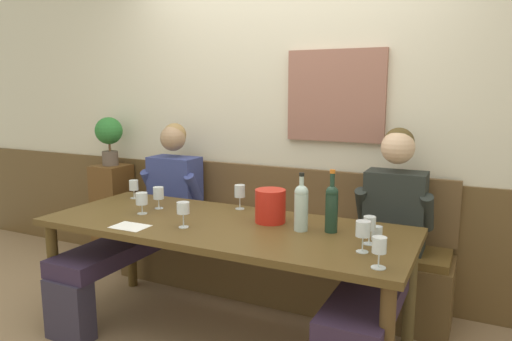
{
  "coord_description": "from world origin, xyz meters",
  "views": [
    {
      "loc": [
        1.36,
        -2.23,
        1.52
      ],
      "look_at": [
        0.06,
        0.44,
        1.01
      ],
      "focal_mm": 33.08,
      "sensor_mm": 36.0,
      "label": 1
    }
  ],
  "objects_px": {
    "wine_glass_near_bucket": "(363,231)",
    "water_tumbler_center": "(377,233)",
    "wine_bottle_amber_mid": "(301,206)",
    "person_center_right_seat": "(147,214)",
    "potted_plant": "(109,135)",
    "wine_glass_mid_left": "(142,200)",
    "ice_bucket": "(270,206)",
    "wine_glass_right_end": "(379,246)",
    "person_center_left_seat": "(383,244)",
    "wine_glass_mid_right": "(158,194)",
    "wine_glass_center_rear": "(370,225)",
    "wine_glass_center_front": "(240,192)",
    "wine_glass_left_end": "(183,209)",
    "wine_glass_by_bottle": "(134,186)",
    "dining_table": "(224,235)",
    "wine_bottle_green_tall": "(332,206)",
    "wall_bench": "(271,258)"
  },
  "relations": [
    {
      "from": "wine_glass_near_bucket",
      "to": "water_tumbler_center",
      "type": "xyz_separation_m",
      "value": [
        0.02,
        0.22,
        -0.07
      ]
    },
    {
      "from": "wine_bottle_amber_mid",
      "to": "wine_glass_near_bucket",
      "type": "distance_m",
      "value": 0.45
    },
    {
      "from": "person_center_right_seat",
      "to": "potted_plant",
      "type": "xyz_separation_m",
      "value": [
        -0.71,
        0.41,
        0.52
      ]
    },
    {
      "from": "wine_glass_mid_left",
      "to": "ice_bucket",
      "type": "bearing_deg",
      "value": 12.97
    },
    {
      "from": "person_center_right_seat",
      "to": "wine_glass_right_end",
      "type": "distance_m",
      "value": 1.94
    },
    {
      "from": "potted_plant",
      "to": "person_center_left_seat",
      "type": "bearing_deg",
      "value": -9.32
    },
    {
      "from": "wine_glass_near_bucket",
      "to": "wine_glass_mid_right",
      "type": "xyz_separation_m",
      "value": [
        -1.43,
        0.25,
        -0.01
      ]
    },
    {
      "from": "person_center_right_seat",
      "to": "potted_plant",
      "type": "relative_size",
      "value": 3.11
    },
    {
      "from": "person_center_left_seat",
      "to": "wine_glass_right_end",
      "type": "relative_size",
      "value": 9.05
    },
    {
      "from": "wine_glass_near_bucket",
      "to": "wine_glass_center_rear",
      "type": "bearing_deg",
      "value": 89.21
    },
    {
      "from": "wine_glass_center_front",
      "to": "potted_plant",
      "type": "distance_m",
      "value": 1.56
    },
    {
      "from": "wine_glass_left_end",
      "to": "wine_glass_by_bottle",
      "type": "distance_m",
      "value": 0.88
    },
    {
      "from": "dining_table",
      "to": "wine_bottle_amber_mid",
      "type": "bearing_deg",
      "value": 8.51
    },
    {
      "from": "ice_bucket",
      "to": "wine_bottle_green_tall",
      "type": "distance_m",
      "value": 0.39
    },
    {
      "from": "wine_glass_left_end",
      "to": "wine_glass_center_rear",
      "type": "bearing_deg",
      "value": 9.47
    },
    {
      "from": "wine_glass_center_rear",
      "to": "water_tumbler_center",
      "type": "distance_m",
      "value": 0.11
    },
    {
      "from": "dining_table",
      "to": "ice_bucket",
      "type": "relative_size",
      "value": 11.1
    },
    {
      "from": "wine_bottle_amber_mid",
      "to": "wine_glass_mid_right",
      "type": "relative_size",
      "value": 2.26
    },
    {
      "from": "wall_bench",
      "to": "person_center_right_seat",
      "type": "relative_size",
      "value": 1.93
    },
    {
      "from": "wine_glass_right_end",
      "to": "wine_glass_near_bucket",
      "type": "bearing_deg",
      "value": 123.08
    },
    {
      "from": "wine_glass_by_bottle",
      "to": "person_center_left_seat",
      "type": "bearing_deg",
      "value": 1.81
    },
    {
      "from": "wine_glass_by_bottle",
      "to": "wall_bench",
      "type": "bearing_deg",
      "value": 24.73
    },
    {
      "from": "wall_bench",
      "to": "water_tumbler_center",
      "type": "distance_m",
      "value": 1.19
    },
    {
      "from": "dining_table",
      "to": "wine_glass_right_end",
      "type": "distance_m",
      "value": 1.04
    },
    {
      "from": "wall_bench",
      "to": "dining_table",
      "type": "relative_size",
      "value": 1.14
    },
    {
      "from": "wine_bottle_amber_mid",
      "to": "potted_plant",
      "type": "relative_size",
      "value": 0.79
    },
    {
      "from": "wine_glass_by_bottle",
      "to": "wine_glass_mid_left",
      "type": "xyz_separation_m",
      "value": [
        0.34,
        -0.32,
        0.0
      ]
    },
    {
      "from": "person_center_left_seat",
      "to": "wine_glass_right_end",
      "type": "bearing_deg",
      "value": -81.16
    },
    {
      "from": "wine_glass_right_end",
      "to": "wine_glass_mid_left",
      "type": "relative_size",
      "value": 1.04
    },
    {
      "from": "wine_glass_center_rear",
      "to": "water_tumbler_center",
      "type": "bearing_deg",
      "value": 75.25
    },
    {
      "from": "wine_glass_mid_right",
      "to": "wine_glass_center_rear",
      "type": "relative_size",
      "value": 1.0
    },
    {
      "from": "dining_table",
      "to": "wine_glass_near_bucket",
      "type": "height_order",
      "value": "wine_glass_near_bucket"
    },
    {
      "from": "wall_bench",
      "to": "person_center_right_seat",
      "type": "xyz_separation_m",
      "value": [
        -0.84,
        -0.38,
        0.33
      ]
    },
    {
      "from": "person_center_right_seat",
      "to": "potted_plant",
      "type": "bearing_deg",
      "value": 150.09
    },
    {
      "from": "wine_glass_right_end",
      "to": "potted_plant",
      "type": "bearing_deg",
      "value": 157.52
    },
    {
      "from": "wine_glass_near_bucket",
      "to": "wine_glass_center_rear",
      "type": "height_order",
      "value": "wine_glass_near_bucket"
    },
    {
      "from": "dining_table",
      "to": "wine_glass_right_end",
      "type": "relative_size",
      "value": 15.4
    },
    {
      "from": "wine_glass_mid_right",
      "to": "wine_glass_mid_left",
      "type": "xyz_separation_m",
      "value": [
        -0.01,
        -0.16,
        -0.01
      ]
    },
    {
      "from": "person_center_left_seat",
      "to": "wine_glass_center_rear",
      "type": "relative_size",
      "value": 8.85
    },
    {
      "from": "wall_bench",
      "to": "ice_bucket",
      "type": "bearing_deg",
      "value": -66.71
    },
    {
      "from": "person_center_right_seat",
      "to": "water_tumbler_center",
      "type": "height_order",
      "value": "person_center_right_seat"
    },
    {
      "from": "ice_bucket",
      "to": "water_tumbler_center",
      "type": "distance_m",
      "value": 0.65
    },
    {
      "from": "water_tumbler_center",
      "to": "person_center_left_seat",
      "type": "bearing_deg",
      "value": 92.34
    },
    {
      "from": "wine_glass_center_front",
      "to": "wine_glass_right_end",
      "type": "bearing_deg",
      "value": -31.98
    },
    {
      "from": "wine_glass_left_end",
      "to": "wine_glass_center_front",
      "type": "bearing_deg",
      "value": 79.66
    },
    {
      "from": "wine_glass_left_end",
      "to": "wine_glass_center_rear",
      "type": "relative_size",
      "value": 1.02
    },
    {
      "from": "ice_bucket",
      "to": "potted_plant",
      "type": "relative_size",
      "value": 0.48
    },
    {
      "from": "wine_bottle_amber_mid",
      "to": "potted_plant",
      "type": "height_order",
      "value": "potted_plant"
    },
    {
      "from": "wine_glass_mid_right",
      "to": "person_center_right_seat",
      "type": "bearing_deg",
      "value": 143.04
    },
    {
      "from": "wine_glass_by_bottle",
      "to": "potted_plant",
      "type": "bearing_deg",
      "value": 144.63
    }
  ]
}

